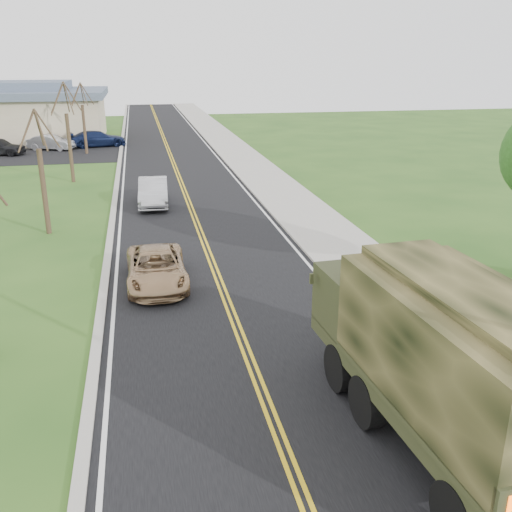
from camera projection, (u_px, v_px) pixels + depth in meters
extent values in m
cube|color=black|center=(173.00, 163.00, 44.86)|extent=(8.00, 120.00, 0.01)
cube|color=#9E998E|center=(225.00, 160.00, 45.63)|extent=(0.30, 120.00, 0.12)
cube|color=#9E998E|center=(247.00, 160.00, 45.97)|extent=(3.20, 120.00, 0.10)
cube|color=#9E998E|center=(119.00, 164.00, 44.06)|extent=(0.30, 120.00, 0.10)
cylinder|color=#38281C|center=(44.00, 192.00, 26.24)|extent=(0.24, 0.24, 3.96)
cylinder|color=#38281C|center=(47.00, 129.00, 25.49)|extent=(0.96, 0.32, 1.79)
cylinder|color=#38281C|center=(39.00, 129.00, 25.87)|extent=(0.12, 1.22, 1.65)
cylinder|color=#38281C|center=(27.00, 129.00, 25.37)|extent=(0.93, 0.41, 1.79)
cylinder|color=#38281C|center=(26.00, 132.00, 24.83)|extent=(0.75, 0.99, 1.67)
cylinder|color=#38281C|center=(41.00, 130.00, 24.99)|extent=(0.55, 0.85, 1.80)
cylinder|color=#38281C|center=(70.00, 148.00, 37.26)|extent=(0.24, 0.24, 4.44)
cylinder|color=#38281C|center=(73.00, 97.00, 36.42)|extent=(1.07, 0.35, 2.00)
cylinder|color=#38281C|center=(66.00, 98.00, 36.84)|extent=(0.13, 1.36, 1.84)
cylinder|color=#38281C|center=(57.00, 98.00, 36.28)|extent=(1.03, 0.46, 2.00)
cylinder|color=#38281C|center=(57.00, 100.00, 35.68)|extent=(0.83, 1.10, 1.87)
cylinder|color=#38281C|center=(69.00, 98.00, 35.85)|extent=(0.61, 0.95, 2.01)
cylinder|color=#38281C|center=(85.00, 130.00, 48.42)|extent=(0.24, 0.24, 4.08)
cylinder|color=#38281C|center=(87.00, 94.00, 47.65)|extent=(0.99, 0.33, 1.84)
cylinder|color=#38281C|center=(82.00, 94.00, 48.03)|extent=(0.13, 1.25, 1.69)
cylinder|color=#38281C|center=(76.00, 94.00, 47.52)|extent=(0.95, 0.42, 1.85)
cylinder|color=#38281C|center=(76.00, 95.00, 46.97)|extent=(0.77, 1.02, 1.72)
cylinder|color=#38281C|center=(84.00, 94.00, 47.13)|extent=(0.57, 0.88, 1.85)
cube|color=black|center=(50.00, 155.00, 48.52)|extent=(18.00, 10.00, 0.02)
cylinder|color=black|center=(367.00, 401.00, 12.69)|extent=(0.46, 1.22, 1.19)
cylinder|color=black|center=(457.00, 387.00, 13.26)|extent=(0.46, 1.22, 1.19)
cylinder|color=black|center=(340.00, 368.00, 14.08)|extent=(0.46, 1.22, 1.19)
cylinder|color=black|center=(422.00, 356.00, 14.64)|extent=(0.46, 1.22, 1.19)
cube|color=#32371E|center=(431.00, 388.00, 12.20)|extent=(3.09, 7.75, 0.38)
cube|color=#32371E|center=(375.00, 299.00, 14.42)|extent=(2.73, 2.23, 1.52)
cube|color=black|center=(359.00, 277.00, 15.24)|extent=(2.39, 0.24, 0.76)
cube|color=#32371E|center=(457.00, 401.00, 11.27)|extent=(3.08, 5.92, 0.16)
cube|color=black|center=(464.00, 350.00, 10.90)|extent=(3.08, 5.92, 2.17)
cube|color=black|center=(472.00, 295.00, 10.52)|extent=(2.10, 5.86, 0.27)
cube|color=#FF590C|center=(510.00, 509.00, 8.22)|extent=(0.11, 0.05, 0.49)
imported|color=#A5835D|center=(157.00, 268.00, 20.62)|extent=(2.14, 4.58, 1.27)
imported|color=#AFAFB4|center=(153.00, 192.00, 31.78)|extent=(1.75, 4.56, 1.48)
imported|color=#B5B5BA|center=(51.00, 142.00, 50.81)|extent=(4.35, 2.88, 1.35)
imported|color=#0F1838|center=(98.00, 139.00, 52.68)|extent=(5.43, 3.12, 1.48)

